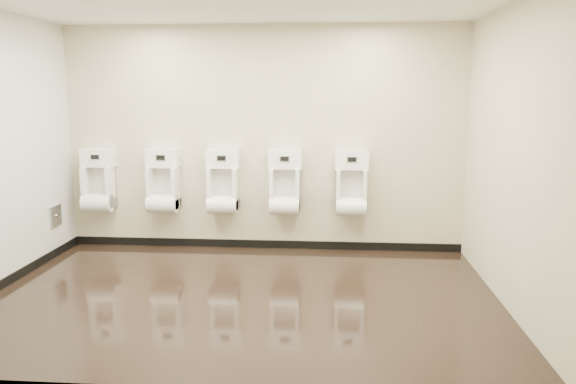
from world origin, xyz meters
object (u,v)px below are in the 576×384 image
Objects in this scene: urinal_0 at (98,184)px; urinal_1 at (163,185)px; urinal_3 at (285,187)px; urinal_4 at (351,188)px; access_panel at (55,216)px; urinal_2 at (223,186)px.

urinal_0 is 1.00× the size of urinal_1.
urinal_0 is 1.00× the size of urinal_3.
urinal_4 is at bearing 0.00° from urinal_3.
urinal_1 is 2.36m from urinal_4.
urinal_1 and urinal_3 have the same top height.
urinal_3 reaches higher than access_panel.
access_panel is 2.06m from urinal_2.
urinal_2 is 1.00× the size of urinal_4.
urinal_2 is 1.60m from urinal_4.
urinal_4 is at bearing 0.00° from urinal_2.
urinal_0 reaches higher than access_panel.
urinal_1 is 1.00× the size of urinal_4.
urinal_0 is at bearing 180.00° from urinal_2.
access_panel is at bearing -171.58° from urinal_3.
urinal_4 is at bearing 0.00° from urinal_0.
urinal_3 is 0.82m from urinal_4.
urinal_0 is (0.39, 0.41, 0.32)m from access_panel.
urinal_1 is at bearing 18.49° from access_panel.
urinal_1 and urinal_4 have the same top height.
access_panel is 0.32× the size of urinal_3.
urinal_3 is at bearing 0.00° from urinal_0.
urinal_3 is (1.54, 0.00, 0.00)m from urinal_1.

